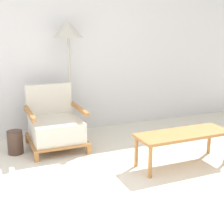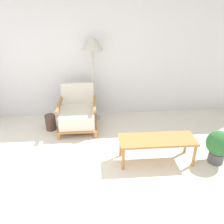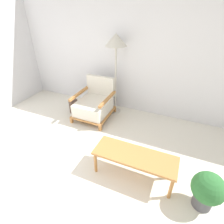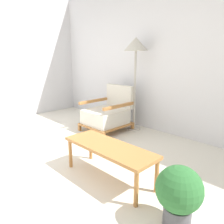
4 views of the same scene
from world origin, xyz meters
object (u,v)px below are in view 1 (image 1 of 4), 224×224
Objects in this scene: coffee_table at (183,136)px; vase at (15,142)px; floor_lamp at (68,36)px; armchair at (55,126)px.

coffee_table reaches higher than vase.
floor_lamp is 1.48× the size of coffee_table.
coffee_table is at bearing -42.67° from armchair.
armchair reaches higher than vase.
vase is (-1.78, 1.13, -0.20)m from coffee_table.
floor_lamp is at bearing 49.30° from armchair.
armchair is 0.72× the size of coffee_table.
armchair is 1.70m from coffee_table.
floor_lamp is (0.33, 0.38, 1.17)m from armchair.
armchair is at bearing -130.70° from floor_lamp.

